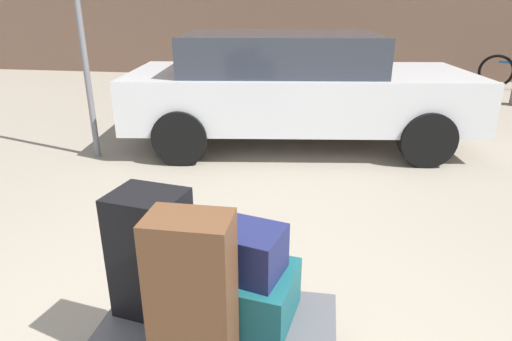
{
  "coord_description": "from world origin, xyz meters",
  "views": [
    {
      "loc": [
        0.45,
        -1.6,
        1.79
      ],
      "look_at": [
        0.0,
        1.2,
        0.69
      ],
      "focal_mm": 30.67,
      "sensor_mm": 36.0,
      "label": 1
    }
  ],
  "objects": [
    {
      "name": "bollard_kerb_near",
      "position": [
        2.46,
        7.04,
        0.31
      ],
      "size": [
        0.26,
        0.26,
        0.63
      ],
      "primitive_type": "cylinder",
      "color": "#72665B",
      "rests_on": "ground_plane"
    },
    {
      "name": "suitcase_teal_rear_left",
      "position": [
        0.07,
        0.14,
        0.47
      ],
      "size": [
        0.61,
        0.48,
        0.25
      ],
      "primitive_type": "cube",
      "rotation": [
        0.0,
        0.0,
        -0.16
      ],
      "color": "#144C51",
      "rests_on": "luggage_cart"
    },
    {
      "name": "duffel_bag_navy_topmost_pile",
      "position": [
        0.07,
        0.14,
        0.71
      ],
      "size": [
        0.49,
        0.37,
        0.23
      ],
      "primitive_type": "cube",
      "rotation": [
        0.0,
        0.0,
        -0.25
      ],
      "color": "#191E47",
      "rests_on": "suitcase_teal_rear_left"
    },
    {
      "name": "suitcase_black_stacked_top",
      "position": [
        -0.34,
        0.12,
        0.65
      ],
      "size": [
        0.38,
        0.33,
        0.63
      ],
      "primitive_type": "cube",
      "rotation": [
        0.0,
        0.0,
        -0.17
      ],
      "color": "black",
      "rests_on": "luggage_cart"
    },
    {
      "name": "parked_car",
      "position": [
        0.04,
        4.08,
        0.76
      ],
      "size": [
        4.5,
        2.37,
        1.42
      ],
      "color": "silver",
      "rests_on": "ground_plane"
    },
    {
      "name": "no_parking_sign",
      "position": [
        -2.29,
        3.14,
        1.59
      ],
      "size": [
        0.49,
        0.12,
        2.59
      ],
      "color": "slate",
      "rests_on": "ground_plane"
    },
    {
      "name": "suitcase_brown_front_right",
      "position": [
        -0.04,
        -0.19,
        0.69
      ],
      "size": [
        0.33,
        0.22,
        0.69
      ],
      "primitive_type": "cube",
      "rotation": [
        0.0,
        0.0,
        -0.0
      ],
      "color": "#51331E",
      "rests_on": "luggage_cart"
    }
  ]
}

